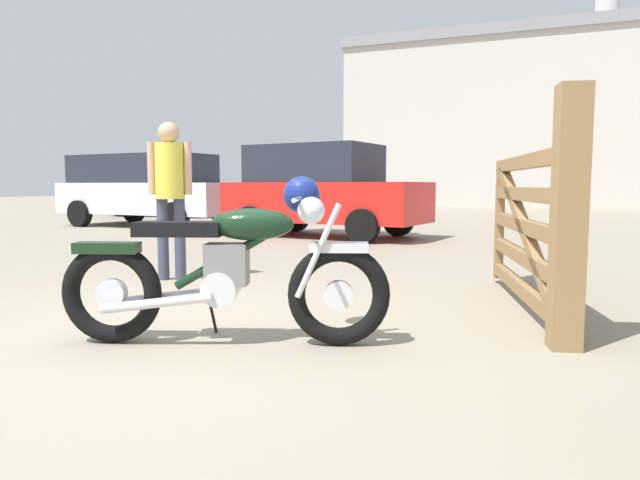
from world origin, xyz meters
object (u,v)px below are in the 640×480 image
Objects in this scene: timber_gate at (533,224)px; blue_hatchback_right at (148,188)px; vintage_motorcycle at (233,266)px; red_hatchback_near at (321,190)px; pale_sedan_back at (171,190)px; bystander at (170,184)px.

blue_hatchback_right is (-8.63, 7.13, 0.24)m from timber_gate.
blue_hatchback_right reaches higher than vintage_motorcycle.
timber_gate is 6.96m from red_hatchback_near.
pale_sedan_back reaches higher than timber_gate.
red_hatchback_near is at bearing -6.35° from blue_hatchback_right.
timber_gate is 0.51× the size of blue_hatchback_right.
red_hatchback_near is (-1.92, 7.33, 0.43)m from vintage_motorcycle.
timber_gate is 1.52× the size of bystander.
red_hatchback_near is at bearing 160.40° from bystander.
vintage_motorcycle is at bearing -64.49° from red_hatchback_near.
timber_gate is at bearing -31.60° from blue_hatchback_right.
red_hatchback_near is 0.98× the size of pale_sedan_back.
bystander is 0.34× the size of blue_hatchback_right.
pale_sedan_back is at bearing 108.44° from vintage_motorcycle.
blue_hatchback_right is 4.77m from pale_sedan_back.
pale_sedan_back reaches higher than bystander.
timber_gate is (1.80, 1.45, 0.21)m from vintage_motorcycle.
vintage_motorcycle is at bearing 118.00° from timber_gate.
pale_sedan_back is (-9.00, 12.83, 0.34)m from vintage_motorcycle.
pale_sedan_back is at bearing 153.06° from red_hatchback_near.
blue_hatchback_right reaches higher than timber_gate.
timber_gate is 0.60× the size of pale_sedan_back.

